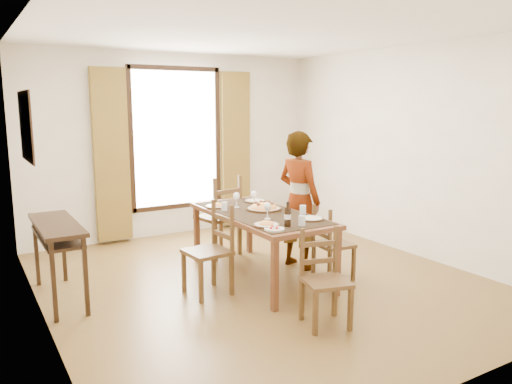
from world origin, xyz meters
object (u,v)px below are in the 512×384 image
console_table (57,234)px  man (299,200)px  dining_table (260,218)px  pasta_platter (264,206)px

console_table → man: (2.68, -0.38, 0.14)m
console_table → man: size_ratio=0.73×
dining_table → man: man is taller
man → pasta_platter: bearing=75.9°
console_table → pasta_platter: pasta_platter is taller
man → pasta_platter: size_ratio=4.12×
dining_table → pasta_platter: size_ratio=4.77×
dining_table → pasta_platter: bearing=41.5°
dining_table → man: 0.62m
pasta_platter → dining_table: bearing=-138.5°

